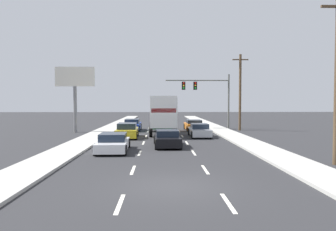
# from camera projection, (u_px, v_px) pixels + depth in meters

# --- Properties ---
(ground_plane) EXTENTS (140.00, 140.00, 0.00)m
(ground_plane) POSITION_uv_depth(u_px,v_px,m) (163.00, 130.00, 37.00)
(ground_plane) COLOR #2B2B2D
(sidewalk_right) EXTENTS (2.32, 80.00, 0.14)m
(sidewalk_right) POSITION_uv_depth(u_px,v_px,m) (227.00, 133.00, 32.18)
(sidewalk_right) COLOR #B2AFA8
(sidewalk_right) RESTS_ON ground_plane
(sidewalk_left) EXTENTS (2.32, 80.00, 0.14)m
(sidewalk_left) POSITION_uv_depth(u_px,v_px,m) (100.00, 133.00, 31.83)
(sidewalk_left) COLOR #B2AFA8
(sidewalk_left) RESTS_ON ground_plane
(lane_markings) EXTENTS (3.54, 57.00, 0.01)m
(lane_markings) POSITION_uv_depth(u_px,v_px,m) (164.00, 134.00, 32.44)
(lane_markings) COLOR silver
(lane_markings) RESTS_ON ground_plane
(car_blue) EXTENTS (1.86, 4.66, 1.32)m
(car_blue) POSITION_uv_depth(u_px,v_px,m) (133.00, 125.00, 35.96)
(car_blue) COLOR #1E389E
(car_blue) RESTS_ON ground_plane
(car_yellow) EXTENTS (2.04, 4.40, 1.33)m
(car_yellow) POSITION_uv_depth(u_px,v_px,m) (127.00, 131.00, 28.60)
(car_yellow) COLOR yellow
(car_yellow) RESTS_ON ground_plane
(car_white) EXTENTS (2.08, 4.45, 1.17)m
(car_white) POSITION_uv_depth(u_px,v_px,m) (113.00, 143.00, 20.63)
(car_white) COLOR white
(car_white) RESTS_ON ground_plane
(box_truck) EXTENTS (2.68, 8.78, 3.74)m
(box_truck) POSITION_uv_depth(u_px,v_px,m) (162.00, 113.00, 31.37)
(box_truck) COLOR white
(box_truck) RESTS_ON ground_plane
(car_black) EXTENTS (1.98, 4.34, 1.20)m
(car_black) POSITION_uv_depth(u_px,v_px,m) (167.00, 139.00, 22.94)
(car_black) COLOR black
(car_black) RESTS_ON ground_plane
(car_orange) EXTENTS (2.00, 4.39, 1.21)m
(car_orange) POSITION_uv_depth(u_px,v_px,m) (194.00, 125.00, 36.23)
(car_orange) COLOR orange
(car_orange) RESTS_ON ground_plane
(car_silver) EXTENTS (1.84, 4.22, 1.21)m
(car_silver) POSITION_uv_depth(u_px,v_px,m) (200.00, 131.00, 29.49)
(car_silver) COLOR #B7BABF
(car_silver) RESTS_ON ground_plane
(traffic_signal_mast) EXTENTS (7.70, 0.69, 6.56)m
(traffic_signal_mast) POSITION_uv_depth(u_px,v_px,m) (202.00, 90.00, 38.16)
(traffic_signal_mast) COLOR #595B56
(traffic_signal_mast) RESTS_ON ground_plane
(utility_pole_mid) EXTENTS (1.80, 0.28, 8.60)m
(utility_pole_mid) POSITION_uv_depth(u_px,v_px,m) (240.00, 91.00, 35.99)
(utility_pole_mid) COLOR brown
(utility_pole_mid) RESTS_ON ground_plane
(roadside_billboard) EXTENTS (4.13, 0.36, 6.93)m
(roadside_billboard) POSITION_uv_depth(u_px,v_px,m) (75.00, 86.00, 33.55)
(roadside_billboard) COLOR slate
(roadside_billboard) RESTS_ON ground_plane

